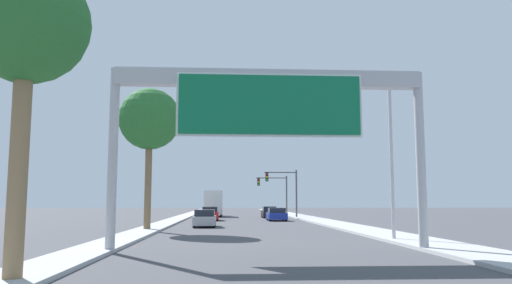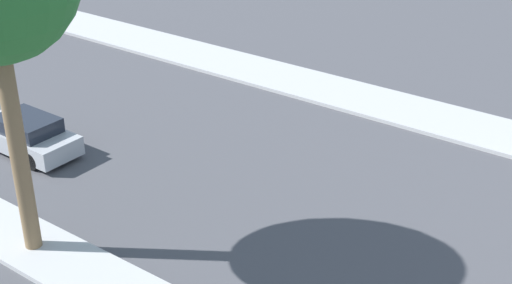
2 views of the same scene
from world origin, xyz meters
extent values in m
cube|color=#B0B0B0|center=(7.75, 60.00, 0.07)|extent=(3.00, 120.00, 0.15)
cube|color=#B0B0B0|center=(-7.25, 60.00, 0.07)|extent=(2.00, 120.00, 0.15)
cylinder|color=#B2B2B7|center=(-6.45, 18.00, 3.79)|extent=(0.39, 0.39, 7.58)
cylinder|color=#B2B2B7|center=(6.45, 18.00, 3.79)|extent=(0.39, 0.39, 7.58)
cube|color=#B2B2B7|center=(0.00, 18.00, 7.23)|extent=(12.90, 0.60, 0.70)
cube|color=white|center=(0.00, 17.70, 6.04)|extent=(7.75, 0.08, 2.69)
cube|color=#0F6B42|center=(0.00, 17.65, 6.04)|extent=(7.55, 0.16, 2.49)
cube|color=#A5A8AD|center=(-3.50, 37.94, 0.51)|extent=(1.74, 4.28, 0.68)
cube|color=#1E232D|center=(-3.50, 37.73, 1.11)|extent=(1.53, 2.22, 0.52)
cylinder|color=black|center=(-4.26, 39.27, 0.32)|extent=(0.22, 0.64, 0.64)
cylinder|color=black|center=(-2.74, 39.27, 0.32)|extent=(0.22, 0.64, 0.64)
cylinder|color=black|center=(-4.26, 36.62, 0.32)|extent=(0.22, 0.64, 0.64)
cylinder|color=black|center=(-2.74, 36.62, 0.32)|extent=(0.22, 0.64, 0.64)
cube|color=red|center=(-3.50, 51.39, 0.54)|extent=(1.77, 4.50, 0.72)
cube|color=#1E232D|center=(-3.50, 51.17, 1.18)|extent=(1.55, 2.34, 0.55)
cylinder|color=black|center=(-4.27, 52.79, 0.32)|extent=(0.22, 0.64, 0.64)
cylinder|color=black|center=(-2.73, 52.79, 0.32)|extent=(0.22, 0.64, 0.64)
cylinder|color=black|center=(-4.27, 50.00, 0.32)|extent=(0.22, 0.64, 0.64)
cylinder|color=black|center=(-2.73, 50.00, 0.32)|extent=(0.22, 0.64, 0.64)
cube|color=black|center=(3.50, 59.27, 0.52)|extent=(1.73, 4.64, 0.69)
cube|color=#1E232D|center=(3.50, 59.04, 1.13)|extent=(1.52, 2.41, 0.53)
cylinder|color=black|center=(2.75, 60.71, 0.32)|extent=(0.22, 0.64, 0.64)
cylinder|color=black|center=(4.25, 60.71, 0.32)|extent=(0.22, 0.64, 0.64)
cylinder|color=black|center=(2.75, 57.83, 0.32)|extent=(0.22, 0.64, 0.64)
cylinder|color=black|center=(4.25, 57.83, 0.32)|extent=(0.22, 0.64, 0.64)
cube|color=navy|center=(3.50, 50.11, 0.51)|extent=(1.89, 4.35, 0.66)
cube|color=#1E232D|center=(3.50, 49.89, 1.09)|extent=(1.66, 2.26, 0.51)
cylinder|color=black|center=(2.66, 51.46, 0.32)|extent=(0.22, 0.64, 0.64)
cylinder|color=black|center=(4.34, 51.46, 0.32)|extent=(0.22, 0.64, 0.64)
cylinder|color=black|center=(2.66, 48.76, 0.32)|extent=(0.22, 0.64, 0.64)
cylinder|color=black|center=(4.34, 48.76, 0.32)|extent=(0.22, 0.64, 0.64)
cube|color=red|center=(-3.50, 68.34, 1.31)|extent=(2.16, 2.15, 2.02)
cube|color=silver|center=(-3.50, 64.50, 1.86)|extent=(2.35, 5.53, 3.12)
cylinder|color=black|center=(-4.54, 68.23, 0.50)|extent=(0.28, 1.00, 1.00)
cylinder|color=black|center=(-2.46, 68.23, 0.50)|extent=(0.28, 1.00, 1.00)
cylinder|color=black|center=(-4.54, 63.11, 0.50)|extent=(0.28, 1.00, 1.00)
cylinder|color=black|center=(-2.46, 63.11, 0.50)|extent=(0.28, 1.00, 1.00)
cylinder|color=#4C4C4F|center=(6.75, 58.00, 2.92)|extent=(0.20, 0.20, 5.84)
cylinder|color=#4C4C4F|center=(4.79, 58.00, 5.54)|extent=(3.92, 0.14, 0.14)
cube|color=black|center=(3.14, 58.00, 4.97)|extent=(0.35, 0.28, 1.05)
cylinder|color=red|center=(3.14, 57.84, 5.32)|extent=(0.22, 0.04, 0.22)
cylinder|color=yellow|center=(3.14, 57.84, 4.97)|extent=(0.22, 0.04, 0.22)
cylinder|color=green|center=(3.14, 57.84, 4.62)|extent=(0.22, 0.04, 0.22)
cylinder|color=#4C4C4F|center=(6.75, 68.00, 2.81)|extent=(0.20, 0.20, 5.62)
cylinder|color=#4C4C4F|center=(4.58, 68.00, 5.32)|extent=(4.33, 0.14, 0.14)
cube|color=black|center=(2.76, 68.00, 4.75)|extent=(0.35, 0.28, 1.05)
cylinder|color=red|center=(2.76, 67.84, 5.10)|extent=(0.22, 0.04, 0.22)
cylinder|color=yellow|center=(2.76, 67.84, 4.75)|extent=(0.22, 0.04, 0.22)
cylinder|color=green|center=(2.76, 67.84, 4.40)|extent=(0.22, 0.04, 0.22)
cylinder|color=#8C704C|center=(-7.10, 10.38, 3.39)|extent=(0.48, 0.48, 6.78)
sphere|color=#286B2D|center=(-7.10, 10.38, 6.78)|extent=(3.30, 3.30, 3.30)
cylinder|color=brown|center=(-7.27, 32.71, 3.93)|extent=(0.47, 0.47, 7.87)
sphere|color=#286B2D|center=(-7.27, 32.71, 7.87)|extent=(4.38, 4.38, 4.38)
cylinder|color=#B2B2B7|center=(6.85, 22.93, 4.15)|extent=(0.18, 0.18, 8.29)
cylinder|color=#B2B2B7|center=(5.89, 22.93, 8.14)|extent=(1.92, 0.12, 0.12)
cube|color=#B2B2A8|center=(4.93, 22.93, 8.04)|extent=(0.60, 0.28, 0.20)
camera|label=1|loc=(-1.79, -2.66, 2.06)|focal=35.00mm
camera|label=2|loc=(-16.99, 17.69, 11.82)|focal=50.00mm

